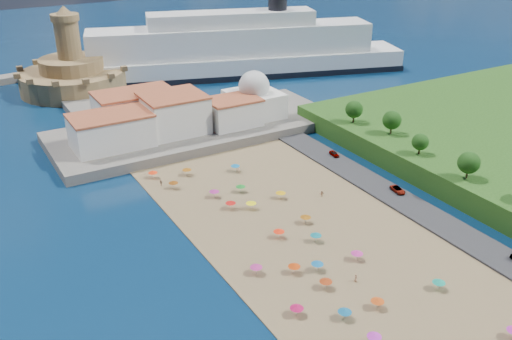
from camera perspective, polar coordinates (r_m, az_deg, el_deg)
ground at (r=120.83m, az=4.36°, el=-8.22°), size 700.00×700.00×0.00m
terrace at (r=181.77m, az=-5.99°, el=4.11°), size 90.00×36.00×3.00m
jetty at (r=206.54m, az=-15.68°, el=5.81°), size 18.00×70.00×2.40m
waterfront_buildings at (r=175.61m, az=-10.05°, el=5.31°), size 57.00×29.00×11.00m
domed_building at (r=186.13m, az=-0.19°, el=7.20°), size 16.00×16.00×15.00m
fortress at (r=233.03m, az=-17.87°, el=9.10°), size 40.00×40.00×32.40m
cruise_ship at (r=244.01m, az=-2.41°, el=11.66°), size 147.19×64.72×32.20m
beach_parasols at (r=109.34m, az=8.45°, el=-11.10°), size 32.47×114.98×2.20m
beachgoers at (r=112.92m, az=8.02°, el=-10.40°), size 36.36×99.00×1.86m
parked_cars at (r=138.70m, az=17.83°, el=-4.10°), size 2.91×77.50×1.43m
hillside_trees at (r=144.08m, az=22.23°, el=0.20°), size 14.26×108.67×7.49m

